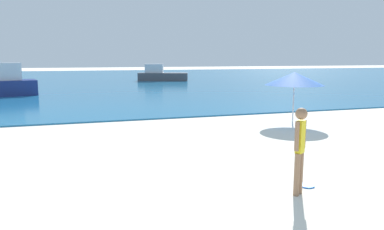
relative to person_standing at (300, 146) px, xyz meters
name	(u,v)px	position (x,y,z in m)	size (l,w,h in m)	color
water	(97,79)	(-1.76, 38.98, -0.90)	(160.00, 60.00, 0.06)	#1E6B9E
person_standing	(300,146)	(0.00, 0.00, 0.00)	(0.33, 0.24, 1.64)	#936B4C
frisbee	(307,186)	(0.43, 0.33, -0.92)	(0.30, 0.30, 0.03)	blue
boat_far	(161,75)	(4.82, 33.32, -0.24)	(5.62, 3.26, 1.82)	#4C4C51
beach_umbrella	(294,79)	(4.14, 6.59, 0.81)	(2.25, 2.25, 2.00)	#B7B7BC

